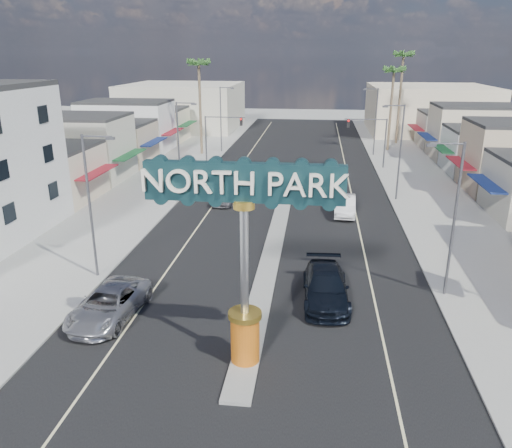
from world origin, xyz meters
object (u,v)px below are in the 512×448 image
(traffic_signal_right, at_px, (370,133))
(streetlight_l_mid, at_px, (180,143))
(palm_left_far, at_px, (199,68))
(car_parked_right, at_px, (345,205))
(streetlight_l_near, at_px, (92,200))
(car_parked_left, at_px, (225,194))
(palm_right_mid, at_px, (394,74))
(suv_right, at_px, (326,287))
(streetlight_r_near, at_px, (452,213))
(palm_right_far, at_px, (403,60))
(suv_left, at_px, (109,304))
(streetlight_l_far, at_px, (222,116))
(streetlight_r_far, at_px, (375,118))
(gateway_sign, at_px, (244,242))
(streetlight_r_mid, at_px, (399,148))
(traffic_signal_left, at_px, (220,130))

(traffic_signal_right, bearing_deg, streetlight_l_mid, -144.50)
(palm_left_far, relative_size, car_parked_right, 2.61)
(streetlight_l_mid, relative_size, palm_left_far, 0.69)
(traffic_signal_right, relative_size, streetlight_l_near, 0.67)
(car_parked_left, bearing_deg, palm_right_mid, 59.86)
(suv_right, bearing_deg, streetlight_r_near, 9.99)
(palm_right_far, bearing_deg, suv_left, -111.83)
(traffic_signal_right, relative_size, streetlight_l_far, 0.67)
(streetlight_l_near, xyz_separation_m, streetlight_l_mid, (0.00, 20.00, 0.00))
(streetlight_l_mid, distance_m, streetlight_l_far, 22.00)
(suv_left, height_order, car_parked_left, suv_left)
(streetlight_r_near, distance_m, streetlight_r_far, 42.00)
(streetlight_r_near, bearing_deg, streetlight_l_mid, 136.21)
(streetlight_r_near, height_order, palm_right_mid, palm_right_mid)
(gateway_sign, relative_size, palm_right_far, 0.65)
(palm_left_far, bearing_deg, streetlight_r_mid, -40.48)
(streetlight_l_near, height_order, streetlight_l_far, same)
(suv_left, bearing_deg, car_parked_right, 61.56)
(streetlight_r_mid, distance_m, palm_left_far, 31.47)
(gateway_sign, distance_m, palm_right_far, 62.20)
(streetlight_r_far, distance_m, palm_left_far, 24.38)
(palm_right_far, bearing_deg, traffic_signal_left, -143.33)
(palm_right_mid, relative_size, car_parked_right, 2.41)
(traffic_signal_right, relative_size, streetlight_r_near, 0.67)
(gateway_sign, relative_size, streetlight_r_near, 1.02)
(streetlight_r_mid, distance_m, car_parked_left, 16.73)
(traffic_signal_right, xyz_separation_m, car_parked_right, (-3.68, -19.03, -3.45))
(streetlight_l_mid, distance_m, palm_right_mid, 35.44)
(traffic_signal_right, height_order, palm_left_far, palm_left_far)
(car_parked_left, bearing_deg, streetlight_l_mid, 152.76)
(palm_right_mid, height_order, suv_right, palm_right_mid)
(palm_left_far, distance_m, car_parked_right, 32.91)
(streetlight_r_mid, xyz_separation_m, car_parked_left, (-15.93, -2.82, -4.25))
(streetlight_r_near, distance_m, suv_right, 8.09)
(streetlight_l_far, relative_size, palm_left_far, 0.69)
(palm_left_far, distance_m, suv_left, 46.37)
(palm_left_far, xyz_separation_m, car_parked_left, (7.50, -22.82, -10.68))
(streetlight_l_mid, bearing_deg, palm_left_far, 97.31)
(car_parked_right, bearing_deg, streetlight_l_near, -134.44)
(car_parked_right, bearing_deg, streetlight_r_mid, 47.94)
(car_parked_left, bearing_deg, traffic_signal_right, 51.43)
(suv_left, height_order, car_parked_right, car_parked_right)
(gateway_sign, distance_m, streetlight_r_near, 13.19)
(streetlight_l_far, relative_size, streetlight_r_mid, 1.00)
(traffic_signal_right, bearing_deg, suv_right, -98.82)
(streetlight_l_far, distance_m, streetlight_r_near, 46.90)
(traffic_signal_left, xyz_separation_m, streetlight_l_far, (-1.25, 8.01, 0.79))
(streetlight_r_far, relative_size, palm_right_mid, 0.74)
(streetlight_l_near, bearing_deg, streetlight_r_mid, 43.79)
(palm_right_far, bearing_deg, streetlight_l_near, -116.06)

